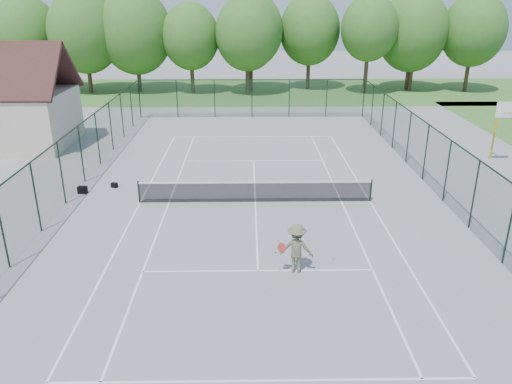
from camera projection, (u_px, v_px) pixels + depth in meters
ground at (255, 202)px, 23.79m from camera, size 140.00×140.00×0.00m
grass_far at (251, 91)px, 51.70m from camera, size 80.00×16.00×0.01m
court_lines at (255, 202)px, 23.79m from camera, size 11.05×23.85×0.01m
tennis_net at (255, 191)px, 23.58m from camera, size 11.08×0.08×1.10m
fence_enclosure at (255, 171)px, 23.22m from camera, size 18.05×36.05×3.02m
utility_building at (2, 98)px, 31.71m from camera, size 8.60×6.27×6.63m
tree_line_far at (251, 30)px, 49.51m from camera, size 39.40×6.40×9.70m
basketball_goal at (501, 119)px, 28.68m from camera, size 1.20×1.43×3.65m
sports_bag_a at (82, 190)px, 24.79m from camera, size 0.46×0.29×0.36m
sports_bag_b at (114, 185)px, 25.56m from camera, size 0.37×0.29×0.25m
tennis_player at (297, 248)px, 17.49m from camera, size 2.15×0.89×1.82m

